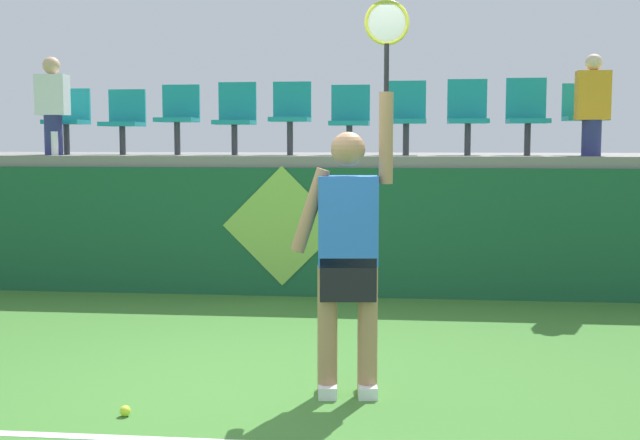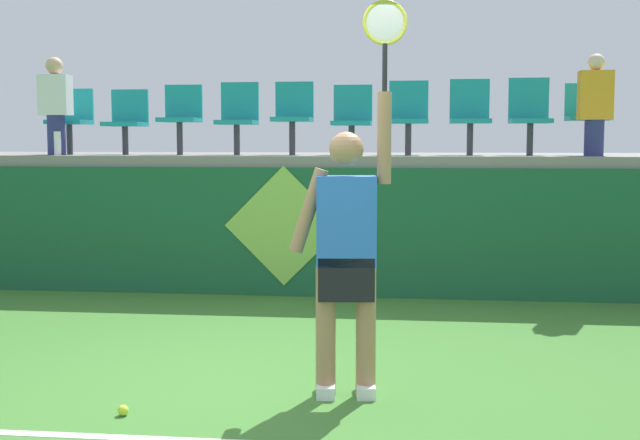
# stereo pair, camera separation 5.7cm
# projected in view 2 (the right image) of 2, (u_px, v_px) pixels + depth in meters

# --- Properties ---
(ground_plane) EXTENTS (40.00, 40.00, 0.00)m
(ground_plane) POSITION_uv_depth(u_px,v_px,m) (253.00, 389.00, 5.55)
(ground_plane) COLOR #3D752D
(court_back_wall) EXTENTS (10.65, 0.20, 1.37)m
(court_back_wall) POSITION_uv_depth(u_px,v_px,m) (315.00, 232.00, 8.85)
(court_back_wall) COLOR #195633
(court_back_wall) RESTS_ON ground_plane
(spectator_platform) EXTENTS (10.65, 2.61, 0.12)m
(spectator_platform) POSITION_uv_depth(u_px,v_px,m) (327.00, 159.00, 10.02)
(spectator_platform) COLOR gray
(spectator_platform) RESTS_ON court_back_wall
(tennis_player) EXTENTS (0.75, 0.30, 2.53)m
(tennis_player) POSITION_uv_depth(u_px,v_px,m) (347.00, 249.00, 5.33)
(tennis_player) COLOR white
(tennis_player) RESTS_ON ground_plane
(tennis_ball) EXTENTS (0.07, 0.07, 0.07)m
(tennis_ball) POSITION_uv_depth(u_px,v_px,m) (123.00, 410.00, 5.01)
(tennis_ball) COLOR #D1E533
(tennis_ball) RESTS_ON ground_plane
(water_bottle) EXTENTS (0.08, 0.08, 0.26)m
(water_bottle) POSITION_uv_depth(u_px,v_px,m) (57.00, 143.00, 9.26)
(water_bottle) COLOR white
(water_bottle) RESTS_ON spectator_platform
(stadium_chair_0) EXTENTS (0.44, 0.42, 0.77)m
(stadium_chair_0) POSITION_uv_depth(u_px,v_px,m) (71.00, 117.00, 9.76)
(stadium_chair_0) COLOR #38383D
(stadium_chair_0) RESTS_ON spectator_platform
(stadium_chair_1) EXTENTS (0.44, 0.42, 0.76)m
(stadium_chair_1) POSITION_uv_depth(u_px,v_px,m) (127.00, 119.00, 9.68)
(stadium_chair_1) COLOR #38383D
(stadium_chair_1) RESTS_ON spectator_platform
(stadium_chair_2) EXTENTS (0.44, 0.42, 0.81)m
(stadium_chair_2) POSITION_uv_depth(u_px,v_px,m) (181.00, 115.00, 9.61)
(stadium_chair_2) COLOR #38383D
(stadium_chair_2) RESTS_ON spectator_platform
(stadium_chair_3) EXTENTS (0.44, 0.42, 0.84)m
(stadium_chair_3) POSITION_uv_depth(u_px,v_px,m) (238.00, 115.00, 9.54)
(stadium_chair_3) COLOR #38383D
(stadium_chair_3) RESTS_ON spectator_platform
(stadium_chair_4) EXTENTS (0.44, 0.42, 0.84)m
(stadium_chair_4) POSITION_uv_depth(u_px,v_px,m) (293.00, 113.00, 9.46)
(stadium_chair_4) COLOR #38383D
(stadium_chair_4) RESTS_ON spectator_platform
(stadium_chair_5) EXTENTS (0.44, 0.42, 0.80)m
(stadium_chair_5) POSITION_uv_depth(u_px,v_px,m) (352.00, 117.00, 9.38)
(stadium_chair_5) COLOR #38383D
(stadium_chair_5) RESTS_ON spectator_platform
(stadium_chair_6) EXTENTS (0.44, 0.42, 0.84)m
(stadium_chair_6) POSITION_uv_depth(u_px,v_px,m) (409.00, 114.00, 9.31)
(stadium_chair_6) COLOR #38383D
(stadium_chair_6) RESTS_ON spectator_platform
(stadium_chair_7) EXTENTS (0.44, 0.42, 0.85)m
(stadium_chair_7) POSITION_uv_depth(u_px,v_px,m) (470.00, 114.00, 9.23)
(stadium_chair_7) COLOR #38383D
(stadium_chair_7) RESTS_ON spectator_platform
(stadium_chair_8) EXTENTS (0.44, 0.42, 0.86)m
(stadium_chair_8) POSITION_uv_depth(u_px,v_px,m) (530.00, 113.00, 9.16)
(stadium_chair_8) COLOR #38383D
(stadium_chair_8) RESTS_ON spectator_platform
(stadium_chair_9) EXTENTS (0.44, 0.42, 0.79)m
(stadium_chair_9) POSITION_uv_depth(u_px,v_px,m) (587.00, 114.00, 9.08)
(stadium_chair_9) COLOR #38383D
(stadium_chair_9) RESTS_ON spectator_platform
(spectator_0) EXTENTS (0.34, 0.20, 1.06)m
(spectator_0) POSITION_uv_depth(u_px,v_px,m) (595.00, 104.00, 8.67)
(spectator_0) COLOR navy
(spectator_0) RESTS_ON spectator_platform
(spectator_1) EXTENTS (0.34, 0.20, 1.09)m
(spectator_1) POSITION_uv_depth(u_px,v_px,m) (55.00, 104.00, 9.32)
(spectator_1) COLOR navy
(spectator_1) RESTS_ON spectator_platform
(wall_signage_mount) EXTENTS (1.27, 0.01, 1.39)m
(wall_signage_mount) POSITION_uv_depth(u_px,v_px,m) (284.00, 296.00, 8.85)
(wall_signage_mount) COLOR #195633
(wall_signage_mount) RESTS_ON ground_plane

